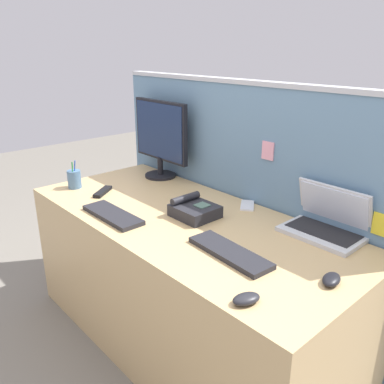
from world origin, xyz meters
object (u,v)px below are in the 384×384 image
Objects in this scene: computer_mouse_left_hand at (332,279)px; tv_remote at (103,192)px; desk_phone at (194,210)px; keyboard_main at (230,252)px; laptop at (327,222)px; pen_cup at (74,179)px; computer_mouse_right_hand at (246,299)px; cell_phone_white_slab at (247,205)px; keyboard_spare at (113,215)px; desktop_monitor at (160,135)px.

tv_remote is at bearing 171.51° from computer_mouse_left_hand.
keyboard_main is (0.39, -0.16, -0.02)m from desk_phone.
keyboard_main is at bearing -34.33° from tv_remote.
laptop is 2.05× the size of tv_remote.
laptop is at bearing 109.30° from computer_mouse_left_hand.
computer_mouse_right_hand is at bearing -4.52° from pen_cup.
computer_mouse_right_hand reaches higher than tv_remote.
keyboard_spare is at bearing -158.71° from cell_phone_white_slab.
pen_cup reaches higher than cell_phone_white_slab.
desktop_monitor is 4.89× the size of computer_mouse_left_hand.
keyboard_main is 1.03× the size of keyboard_spare.
computer_mouse_right_hand is 0.70× the size of cell_phone_white_slab.
desktop_monitor reaches higher than keyboard_main.
keyboard_spare is at bearing -142.63° from laptop.
laptop is at bearing -12.17° from tv_remote.
desk_phone is 0.83m from pen_cup.
cell_phone_white_slab is at bearing 59.21° from keyboard_spare.
desk_phone is 2.08× the size of computer_mouse_left_hand.
computer_mouse_right_hand is 0.34m from computer_mouse_left_hand.
keyboard_spare is 0.92m from computer_mouse_right_hand.
desktop_monitor is 2.87× the size of tv_remote.
desktop_monitor reaches higher than laptop.
computer_mouse_left_hand is at bearing -29.60° from tv_remote.
pen_cup is at bearing 165.26° from tv_remote.
pen_cup is (-1.34, -0.56, -0.00)m from laptop.
desktop_monitor is 0.74m from keyboard_spare.
cell_phone_white_slab is (-0.56, 0.66, -0.01)m from computer_mouse_right_hand.
laptop is 2.45× the size of cell_phone_white_slab.
keyboard_main is 0.99m from tv_remote.
keyboard_main is 0.33m from computer_mouse_right_hand.
keyboard_main is at bearing -95.25° from cell_phone_white_slab.
keyboard_spare is (-0.27, -0.31, -0.02)m from desk_phone.
desktop_monitor is 3.43× the size of cell_phone_white_slab.
computer_mouse_left_hand is (1.04, 0.27, 0.01)m from keyboard_spare.
pen_cup reaches higher than desk_phone.
pen_cup is (-1.58, -0.20, 0.04)m from computer_mouse_left_hand.
pen_cup is 1.00× the size of tv_remote.
tv_remote is (-0.69, -0.47, 0.01)m from cell_phone_white_slab.
desktop_monitor reaches higher than computer_mouse_right_hand.
desk_phone is at bearing -24.22° from desktop_monitor.
laptop is (1.17, 0.03, -0.21)m from desktop_monitor.
keyboard_main reaches higher than tv_remote.
keyboard_main is 1.19m from pen_cup.
pen_cup is 0.22m from tv_remote.
computer_mouse_right_hand is 1.00× the size of computer_mouse_left_hand.
computer_mouse_left_hand is (0.13, 0.32, 0.00)m from computer_mouse_right_hand.
desktop_monitor is 1.25× the size of keyboard_main.
desktop_monitor is 0.73m from desk_phone.
computer_mouse_right_hand is at bearing -28.88° from desk_phone.
desk_phone is at bearing 48.90° from keyboard_spare.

